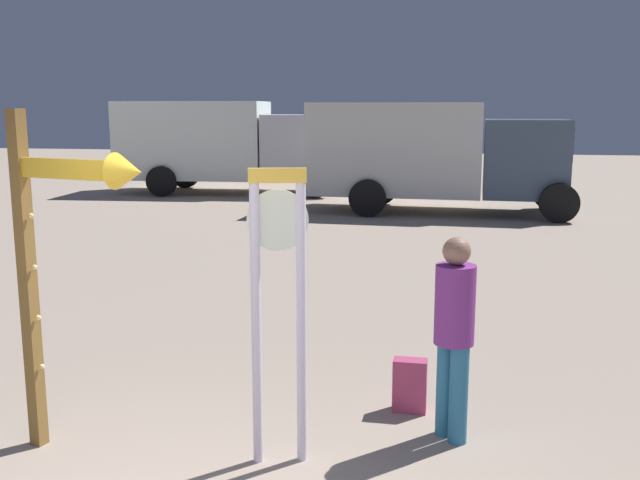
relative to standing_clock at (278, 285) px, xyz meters
The scene contains 6 objects.
standing_clock is the anchor object (origin of this frame).
arrow_sign 1.59m from the standing_clock, behind, with size 1.16×0.44×2.56m.
person_near_clock 1.43m from the standing_clock, 26.26° to the left, with size 0.31×0.31×1.61m.
backpack 1.77m from the standing_clock, 51.01° to the left, with size 0.29×0.20×0.46m.
box_truck_near 13.45m from the standing_clock, 88.15° to the left, with size 6.47×2.69×2.71m.
box_truck_far 17.60m from the standing_clock, 110.38° to the left, with size 6.75×3.11×2.79m.
Camera 1 is at (1.59, -3.17, 2.55)m, focal length 40.44 mm.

